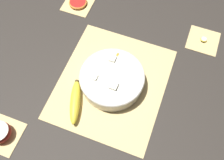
{
  "coord_description": "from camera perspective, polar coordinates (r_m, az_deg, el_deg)",
  "views": [
    {
      "loc": [
        -0.44,
        -0.17,
        0.95
      ],
      "look_at": [
        0.0,
        0.0,
        0.03
      ],
      "focal_mm": 42.0,
      "sensor_mm": 36.0,
      "label": 1
    }
  ],
  "objects": [
    {
      "name": "grapefruit_slice",
      "position": [
        1.3,
        -7.43,
        16.42
      ],
      "size": [
        0.09,
        0.09,
        0.01
      ],
      "color": "#B2231E",
      "rests_on": "coaster_mat_far_right"
    },
    {
      "name": "bamboo_mat_center",
      "position": [
        1.05,
        0.0,
        -0.68
      ],
      "size": [
        0.48,
        0.42,
        0.01
      ],
      "color": "#D6B775",
      "rests_on": "ground_plane"
    },
    {
      "name": "ground_plane",
      "position": [
        1.05,
        0.0,
        -0.75
      ],
      "size": [
        6.0,
        6.0,
        0.0
      ],
      "primitive_type": "plane",
      "color": "#2D2823"
    },
    {
      "name": "coaster_mat_near_right",
      "position": [
        1.23,
        19.23,
        8.15
      ],
      "size": [
        0.13,
        0.13,
        0.01
      ],
      "color": "#D6B775",
      "rests_on": "ground_plane"
    },
    {
      "name": "coaster_mat_far_left",
      "position": [
        1.06,
        -22.71,
        -10.86
      ],
      "size": [
        0.13,
        0.13,
        0.01
      ],
      "color": "#D6B775",
      "rests_on": "ground_plane"
    },
    {
      "name": "banana_coin_single",
      "position": [
        1.22,
        19.34,
        8.35
      ],
      "size": [
        0.03,
        0.03,
        0.01
      ],
      "color": "#F7EFC6",
      "rests_on": "coaster_mat_near_right"
    },
    {
      "name": "apple_half",
      "position": [
        1.03,
        -23.22,
        -10.44
      ],
      "size": [
        0.08,
        0.08,
        0.04
      ],
      "color": "#B72D23",
      "rests_on": "coaster_mat_far_left"
    },
    {
      "name": "fruit_salad_bowl",
      "position": [
        1.02,
        0.0,
        0.3
      ],
      "size": [
        0.25,
        0.25,
        0.07
      ],
      "color": "silver",
      "rests_on": "bamboo_mat_center"
    },
    {
      "name": "whole_banana",
      "position": [
        1.01,
        -8.02,
        -4.63
      ],
      "size": [
        0.18,
        0.1,
        0.04
      ],
      "color": "yellow",
      "rests_on": "bamboo_mat_center"
    },
    {
      "name": "coaster_mat_far_right",
      "position": [
        1.31,
        -7.39,
        16.15
      ],
      "size": [
        0.13,
        0.13,
        0.01
      ],
      "color": "#D6B775",
      "rests_on": "ground_plane"
    }
  ]
}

